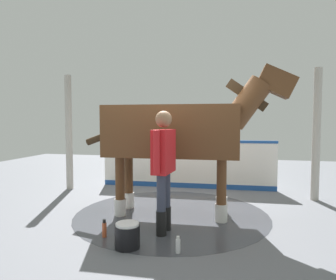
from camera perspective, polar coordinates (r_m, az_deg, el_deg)
ground_plane at (r=5.62m, az=-0.03°, el=-13.46°), size 16.00×16.00×0.02m
wet_patch at (r=5.48m, az=0.68°, el=-13.78°), size 3.38×3.38×0.00m
barrier_wall at (r=7.43m, az=3.56°, el=-4.84°), size 0.22×4.24×1.18m
roof_post_near at (r=6.90m, az=26.24°, el=0.93°), size 0.16×0.16×2.72m
roof_post_far at (r=7.59m, az=-18.22°, el=1.34°), size 0.16×0.16×2.72m
horse at (r=5.21m, az=1.99°, el=1.44°), size 0.95×3.63×2.55m
handler at (r=4.39m, az=-0.83°, el=-4.17°), size 0.71×0.26×1.79m
wash_bucket at (r=4.13m, az=-7.69°, el=-17.44°), size 0.33×0.33×0.32m
bottle_shampoo at (r=3.97m, az=1.90°, el=-19.28°), size 0.06×0.06×0.21m
bottle_spray at (r=4.53m, az=-11.93°, el=-16.14°), size 0.06×0.06×0.25m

